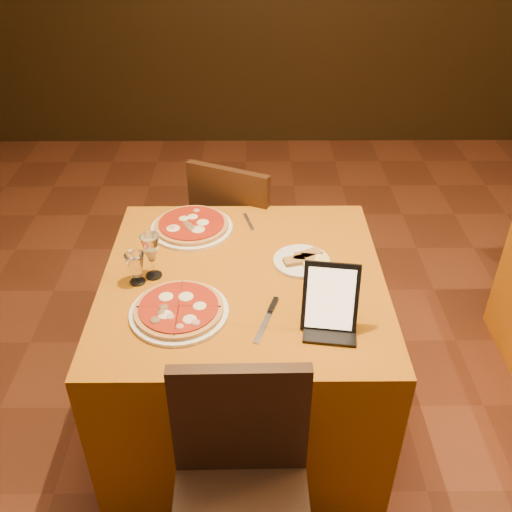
{
  "coord_description": "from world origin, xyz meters",
  "views": [
    {
      "loc": [
        -0.32,
        -1.34,
        2.09
      ],
      "look_at": [
        -0.31,
        0.43,
        0.86
      ],
      "focal_mm": 40.0,
      "sensor_mm": 36.0,
      "label": 1
    }
  ],
  "objects_px": {
    "chair_main_far": "(246,232)",
    "pizza_near": "(179,310)",
    "water_glass": "(136,269)",
    "main_table": "(244,346)",
    "pizza_far": "(192,226)",
    "tablet": "(330,297)",
    "wine_glass": "(152,256)"
  },
  "relations": [
    {
      "from": "chair_main_far",
      "to": "pizza_near",
      "type": "bearing_deg",
      "value": 102.11
    },
    {
      "from": "water_glass",
      "to": "tablet",
      "type": "height_order",
      "value": "tablet"
    },
    {
      "from": "pizza_near",
      "to": "tablet",
      "type": "relative_size",
      "value": 1.46
    },
    {
      "from": "main_table",
      "to": "pizza_far",
      "type": "height_order",
      "value": "pizza_far"
    },
    {
      "from": "water_glass",
      "to": "pizza_far",
      "type": "bearing_deg",
      "value": 65.3
    },
    {
      "from": "chair_main_far",
      "to": "tablet",
      "type": "distance_m",
      "value": 1.19
    },
    {
      "from": "tablet",
      "to": "pizza_near",
      "type": "bearing_deg",
      "value": -178.17
    },
    {
      "from": "pizza_near",
      "to": "water_glass",
      "type": "distance_m",
      "value": 0.26
    },
    {
      "from": "main_table",
      "to": "water_glass",
      "type": "relative_size",
      "value": 8.46
    },
    {
      "from": "main_table",
      "to": "wine_glass",
      "type": "height_order",
      "value": "wine_glass"
    },
    {
      "from": "water_glass",
      "to": "wine_glass",
      "type": "bearing_deg",
      "value": 34.15
    },
    {
      "from": "chair_main_far",
      "to": "water_glass",
      "type": "distance_m",
      "value": 0.99
    },
    {
      "from": "pizza_far",
      "to": "water_glass",
      "type": "xyz_separation_m",
      "value": [
        -0.18,
        -0.38,
        0.05
      ]
    },
    {
      "from": "pizza_near",
      "to": "tablet",
      "type": "xyz_separation_m",
      "value": [
        0.53,
        -0.06,
        0.1
      ]
    },
    {
      "from": "chair_main_far",
      "to": "pizza_far",
      "type": "xyz_separation_m",
      "value": [
        -0.23,
        -0.45,
        0.31
      ]
    },
    {
      "from": "wine_glass",
      "to": "water_glass",
      "type": "height_order",
      "value": "wine_glass"
    },
    {
      "from": "pizza_near",
      "to": "wine_glass",
      "type": "height_order",
      "value": "wine_glass"
    },
    {
      "from": "main_table",
      "to": "pizza_far",
      "type": "bearing_deg",
      "value": 123.48
    },
    {
      "from": "wine_glass",
      "to": "water_glass",
      "type": "xyz_separation_m",
      "value": [
        -0.06,
        -0.04,
        -0.03
      ]
    },
    {
      "from": "tablet",
      "to": "main_table",
      "type": "bearing_deg",
      "value": 145.07
    },
    {
      "from": "pizza_near",
      "to": "pizza_far",
      "type": "relative_size",
      "value": 0.99
    },
    {
      "from": "chair_main_far",
      "to": "pizza_near",
      "type": "xyz_separation_m",
      "value": [
        -0.23,
        -1.02,
        0.31
      ]
    },
    {
      "from": "wine_glass",
      "to": "chair_main_far",
      "type": "bearing_deg",
      "value": 66.16
    },
    {
      "from": "wine_glass",
      "to": "main_table",
      "type": "bearing_deg",
      "value": -0.58
    },
    {
      "from": "pizza_near",
      "to": "pizza_far",
      "type": "bearing_deg",
      "value": 90.32
    },
    {
      "from": "pizza_near",
      "to": "water_glass",
      "type": "height_order",
      "value": "water_glass"
    },
    {
      "from": "pizza_near",
      "to": "pizza_far",
      "type": "xyz_separation_m",
      "value": [
        -0.0,
        0.57,
        0.0
      ]
    },
    {
      "from": "pizza_near",
      "to": "wine_glass",
      "type": "relative_size",
      "value": 1.87
    },
    {
      "from": "pizza_far",
      "to": "water_glass",
      "type": "height_order",
      "value": "water_glass"
    },
    {
      "from": "chair_main_far",
      "to": "pizza_near",
      "type": "relative_size",
      "value": 2.56
    },
    {
      "from": "pizza_near",
      "to": "pizza_far",
      "type": "distance_m",
      "value": 0.57
    },
    {
      "from": "tablet",
      "to": "water_glass",
      "type": "bearing_deg",
      "value": 168.97
    }
  ]
}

